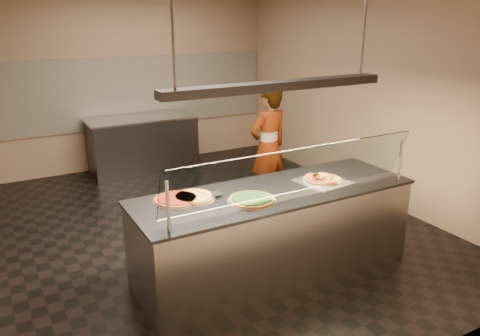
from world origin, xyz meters
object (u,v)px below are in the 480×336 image
serving_counter (274,233)px  heat_lamp_housing (278,86)px  perforated_tray (323,181)px  pizza_spatula (207,192)px  half_pizza_sausage (330,178)px  half_pizza_pepperoni (316,180)px  sneeze_guard (297,171)px  worker (269,147)px  prep_table (143,144)px  pizza_spinach (252,199)px  pizza_cheese (193,196)px  pizza_tomato (177,199)px

serving_counter → heat_lamp_housing: size_ratio=1.24×
serving_counter → perforated_tray: 0.74m
pizza_spatula → serving_counter: bearing=-17.1°
half_pizza_sausage → half_pizza_pepperoni: bearing=178.3°
sneeze_guard → worker: bearing=64.1°
perforated_tray → half_pizza_sausage: bearing=-2.8°
half_pizza_sausage → heat_lamp_housing: heat_lamp_housing is taller
pizza_spatula → prep_table: bearing=81.7°
perforated_tray → half_pizza_sausage: (0.09, -0.00, 0.02)m
sneeze_guard → pizza_spatula: bearing=139.9°
half_pizza_pepperoni → worker: bearing=73.7°
serving_counter → pizza_spinach: bearing=-159.5°
pizza_spatula → worker: bearing=41.7°
sneeze_guard → prep_table: size_ratio=1.46×
pizza_spinach → pizza_cheese: 0.55m
worker → heat_lamp_housing: 2.19m
perforated_tray → heat_lamp_housing: 1.16m
worker → serving_counter: bearing=49.3°
sneeze_guard → pizza_cheese: size_ratio=6.19×
half_pizza_sausage → worker: worker is taller
half_pizza_sausage → heat_lamp_housing: size_ratio=0.18×
half_pizza_pepperoni → pizza_spatula: bearing=168.4°
pizza_spinach → pizza_spatula: (-0.30, 0.33, 0.01)m
pizza_cheese → worker: 2.26m
sneeze_guard → pizza_spinach: sneeze_guard is taller
half_pizza_sausage → prep_table: size_ratio=0.23×
perforated_tray → pizza_spinach: 0.92m
half_pizza_sausage → pizza_cheese: half_pizza_sausage is taller
serving_counter → pizza_spinach: pizza_spinach is taller
prep_table → worker: size_ratio=1.06×
half_pizza_sausage → worker: 1.69m
serving_counter → worker: 1.93m
half_pizza_sausage → pizza_cheese: (-1.45, 0.24, -0.01)m
heat_lamp_housing → serving_counter: bearing=90.0°
half_pizza_pepperoni → prep_table: size_ratio=0.23×
pizza_cheese → pizza_tomato: 0.15m
serving_counter → sneeze_guard: (0.00, -0.34, 0.76)m
sneeze_guard → prep_table: (-0.10, 4.28, -0.76)m
sneeze_guard → pizza_tomato: sneeze_guard is taller
serving_counter → heat_lamp_housing: (0.00, -0.00, 1.48)m
half_pizza_sausage → pizza_cheese: size_ratio=0.97×
perforated_tray → worker: worker is taller
pizza_cheese → worker: size_ratio=0.25×
pizza_cheese → pizza_tomato: bearing=171.9°
pizza_cheese → heat_lamp_housing: bearing=-14.4°
pizza_spinach → worker: (1.30, 1.76, -0.10)m
half_pizza_pepperoni → pizza_spatula: (-1.12, 0.23, -0.01)m
half_pizza_pepperoni → half_pizza_sausage: half_pizza_pepperoni is taller
pizza_cheese → sneeze_guard: bearing=-34.7°
worker → half_pizza_sausage: bearing=69.6°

